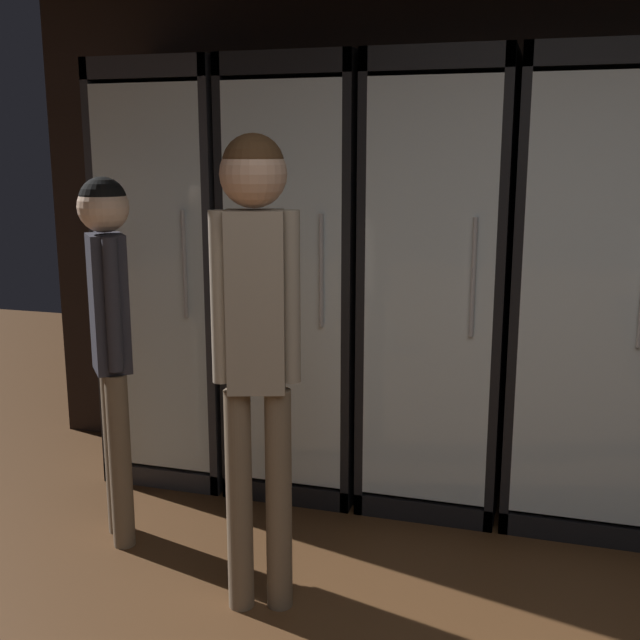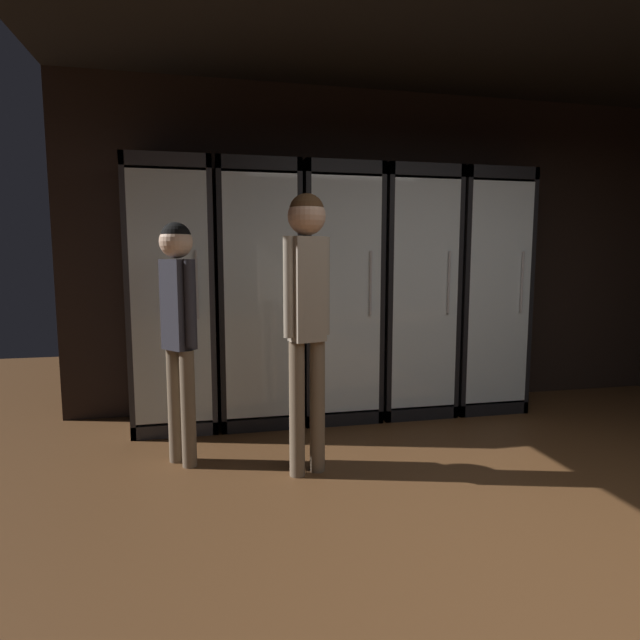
# 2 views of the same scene
# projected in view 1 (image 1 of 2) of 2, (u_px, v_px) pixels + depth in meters

# --- Properties ---
(wall_back) EXTENTS (6.00, 0.06, 2.80)m
(wall_back) POSITION_uv_depth(u_px,v_px,m) (609.00, 207.00, 3.66)
(wall_back) COLOR black
(wall_back) RESTS_ON ground
(cooler_far_left) EXTENTS (0.63, 0.62, 2.08)m
(cooler_far_left) POSITION_uv_depth(u_px,v_px,m) (183.00, 277.00, 4.03)
(cooler_far_left) COLOR #2B2B30
(cooler_far_left) RESTS_ON ground
(cooler_left) EXTENTS (0.63, 0.62, 2.08)m
(cooler_left) POSITION_uv_depth(u_px,v_px,m) (305.00, 283.00, 3.84)
(cooler_left) COLOR black
(cooler_left) RESTS_ON ground
(cooler_center) EXTENTS (0.63, 0.62, 2.08)m
(cooler_center) POSITION_uv_depth(u_px,v_px,m) (439.00, 291.00, 3.66)
(cooler_center) COLOR black
(cooler_center) RESTS_ON ground
(cooler_right) EXTENTS (0.63, 0.62, 2.08)m
(cooler_right) POSITION_uv_depth(u_px,v_px,m) (587.00, 299.00, 3.47)
(cooler_right) COLOR black
(cooler_right) RESTS_ON ground
(shopper_near) EXTENTS (0.30, 0.23, 1.72)m
(shopper_near) POSITION_uv_depth(u_px,v_px,m) (256.00, 311.00, 2.68)
(shopper_near) COLOR #72604C
(shopper_near) RESTS_ON ground
(shopper_far) EXTENTS (0.23, 0.24, 1.56)m
(shopper_far) POSITION_uv_depth(u_px,v_px,m) (109.00, 315.00, 3.22)
(shopper_far) COLOR #72604C
(shopper_far) RESTS_ON ground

